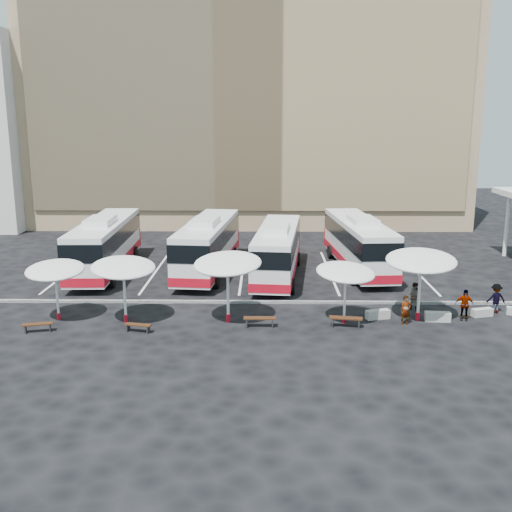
{
  "coord_description": "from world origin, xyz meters",
  "views": [
    {
      "loc": [
        1.5,
        -32.22,
        10.24
      ],
      "look_at": [
        1.0,
        3.0,
        2.2
      ],
      "focal_mm": 42.0,
      "sensor_mm": 36.0,
      "label": 1
    }
  ],
  "objects_px": {
    "bus_2": "(277,249)",
    "conc_bench_1": "(438,317)",
    "passenger_1": "(415,296)",
    "bus_0": "(105,243)",
    "bus_3": "(358,242)",
    "wood_bench_1": "(138,326)",
    "sunshade_3": "(346,273)",
    "sunshade_0": "(55,270)",
    "passenger_0": "(406,310)",
    "sunshade_1": "(123,268)",
    "conc_bench_0": "(378,314)",
    "wood_bench_0": "(38,325)",
    "wood_bench_3": "(346,320)",
    "passenger_3": "(496,298)",
    "passenger_2": "(465,305)",
    "wood_bench_2": "(260,320)",
    "sunshade_4": "(421,261)",
    "bus_1": "(208,244)",
    "conc_bench_2": "(482,312)",
    "sunshade_2": "(228,264)"
  },
  "relations": [
    {
      "from": "bus_2",
      "to": "sunshade_4",
      "type": "xyz_separation_m",
      "value": [
        7.16,
        -8.74,
        1.31
      ]
    },
    {
      "from": "bus_1",
      "to": "passenger_0",
      "type": "height_order",
      "value": "bus_1"
    },
    {
      "from": "bus_2",
      "to": "conc_bench_1",
      "type": "distance_m",
      "value": 12.16
    },
    {
      "from": "wood_bench_1",
      "to": "sunshade_3",
      "type": "bearing_deg",
      "value": 8.62
    },
    {
      "from": "passenger_1",
      "to": "bus_2",
      "type": "bearing_deg",
      "value": -0.29
    },
    {
      "from": "wood_bench_2",
      "to": "passenger_2",
      "type": "xyz_separation_m",
      "value": [
        10.66,
        1.2,
        0.45
      ]
    },
    {
      "from": "passenger_2",
      "to": "passenger_3",
      "type": "relative_size",
      "value": 1.02
    },
    {
      "from": "sunshade_4",
      "to": "passenger_1",
      "type": "relative_size",
      "value": 2.7
    },
    {
      "from": "sunshade_2",
      "to": "conc_bench_2",
      "type": "xyz_separation_m",
      "value": [
        13.49,
        1.06,
        -2.88
      ]
    },
    {
      "from": "bus_0",
      "to": "conc_bench_1",
      "type": "distance_m",
      "value": 22.43
    },
    {
      "from": "sunshade_4",
      "to": "bus_1",
      "type": "bearing_deg",
      "value": 139.73
    },
    {
      "from": "sunshade_0",
      "to": "wood_bench_2",
      "type": "height_order",
      "value": "sunshade_0"
    },
    {
      "from": "passenger_0",
      "to": "bus_3",
      "type": "bearing_deg",
      "value": 81.69
    },
    {
      "from": "passenger_2",
      "to": "passenger_3",
      "type": "xyz_separation_m",
      "value": [
        2.08,
        1.22,
        -0.01
      ]
    },
    {
      "from": "bus_2",
      "to": "passenger_1",
      "type": "height_order",
      "value": "bus_2"
    },
    {
      "from": "sunshade_3",
      "to": "passenger_0",
      "type": "relative_size",
      "value": 2.6
    },
    {
      "from": "passenger_1",
      "to": "passenger_3",
      "type": "height_order",
      "value": "passenger_3"
    },
    {
      "from": "sunshade_1",
      "to": "wood_bench_3",
      "type": "xyz_separation_m",
      "value": [
        11.3,
        -0.63,
        -2.51
      ]
    },
    {
      "from": "bus_3",
      "to": "conc_bench_1",
      "type": "xyz_separation_m",
      "value": [
        2.49,
        -11.04,
        -1.72
      ]
    },
    {
      "from": "conc_bench_1",
      "to": "passenger_1",
      "type": "xyz_separation_m",
      "value": [
        -0.74,
        1.97,
        0.53
      ]
    },
    {
      "from": "wood_bench_3",
      "to": "conc_bench_1",
      "type": "distance_m",
      "value": 4.99
    },
    {
      "from": "passenger_1",
      "to": "sunshade_1",
      "type": "bearing_deg",
      "value": 51.18
    },
    {
      "from": "wood_bench_0",
      "to": "bus_1",
      "type": "bearing_deg",
      "value": 58.88
    },
    {
      "from": "wood_bench_0",
      "to": "wood_bench_2",
      "type": "bearing_deg",
      "value": 4.71
    },
    {
      "from": "sunshade_3",
      "to": "passenger_3",
      "type": "distance_m",
      "value": 8.76
    },
    {
      "from": "passenger_0",
      "to": "bus_2",
      "type": "bearing_deg",
      "value": 112.35
    },
    {
      "from": "bus_0",
      "to": "wood_bench_1",
      "type": "bearing_deg",
      "value": -70.38
    },
    {
      "from": "wood_bench_1",
      "to": "wood_bench_3",
      "type": "height_order",
      "value": "wood_bench_3"
    },
    {
      "from": "bus_1",
      "to": "wood_bench_0",
      "type": "xyz_separation_m",
      "value": [
        -7.32,
        -12.12,
        -1.64
      ]
    },
    {
      "from": "sunshade_0",
      "to": "wood_bench_1",
      "type": "xyz_separation_m",
      "value": [
        4.57,
        -1.85,
        -2.35
      ]
    },
    {
      "from": "bus_1",
      "to": "conc_bench_2",
      "type": "distance_m",
      "value": 18.18
    },
    {
      "from": "sunshade_0",
      "to": "passenger_0",
      "type": "height_order",
      "value": "sunshade_0"
    },
    {
      "from": "bus_1",
      "to": "bus_2",
      "type": "relative_size",
      "value": 1.05
    },
    {
      "from": "sunshade_2",
      "to": "sunshade_3",
      "type": "relative_size",
      "value": 1.08
    },
    {
      "from": "sunshade_3",
      "to": "passenger_2",
      "type": "distance_m",
      "value": 6.59
    },
    {
      "from": "passenger_2",
      "to": "bus_2",
      "type": "bearing_deg",
      "value": 152.38
    },
    {
      "from": "conc_bench_2",
      "to": "passenger_2",
      "type": "xyz_separation_m",
      "value": [
        -1.19,
        -0.65,
        0.62
      ]
    },
    {
      "from": "sunshade_4",
      "to": "passenger_3",
      "type": "bearing_deg",
      "value": 15.78
    },
    {
      "from": "passenger_0",
      "to": "passenger_3",
      "type": "xyz_separation_m",
      "value": [
        5.3,
        1.94,
        0.05
      ]
    },
    {
      "from": "bus_3",
      "to": "wood_bench_1",
      "type": "relative_size",
      "value": 8.83
    },
    {
      "from": "bus_0",
      "to": "bus_3",
      "type": "height_order",
      "value": "bus_0"
    },
    {
      "from": "wood_bench_1",
      "to": "passenger_1",
      "type": "height_order",
      "value": "passenger_1"
    },
    {
      "from": "sunshade_0",
      "to": "wood_bench_3",
      "type": "xyz_separation_m",
      "value": [
        14.91,
        -0.95,
        -2.28
      ]
    },
    {
      "from": "bus_2",
      "to": "passenger_2",
      "type": "bearing_deg",
      "value": -36.48
    },
    {
      "from": "bus_2",
      "to": "sunshade_3",
      "type": "distance_m",
      "value": 9.77
    },
    {
      "from": "wood_bench_0",
      "to": "passenger_0",
      "type": "height_order",
      "value": "passenger_0"
    },
    {
      "from": "sunshade_3",
      "to": "sunshade_1",
      "type": "bearing_deg",
      "value": -179.81
    },
    {
      "from": "bus_0",
      "to": "sunshade_0",
      "type": "bearing_deg",
      "value": -91.01
    },
    {
      "from": "passenger_1",
      "to": "passenger_3",
      "type": "xyz_separation_m",
      "value": [
        4.24,
        -0.57,
        0.04
      ]
    },
    {
      "from": "sunshade_1",
      "to": "conc_bench_0",
      "type": "distance_m",
      "value": 13.44
    }
  ]
}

